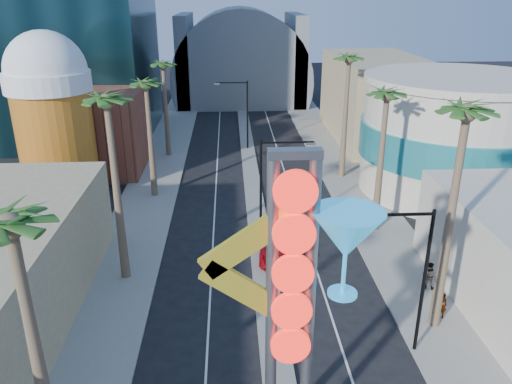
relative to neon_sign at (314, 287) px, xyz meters
name	(u,v)px	position (x,y,z in m)	size (l,w,h in m)	color
sidewalk_west	(157,176)	(-10.32, 32.04, -7.23)	(5.00, 100.00, 0.15)	gray
sidewalk_east	(344,173)	(8.68, 32.04, -7.23)	(5.00, 100.00, 0.15)	gray
median	(250,165)	(-0.82, 35.04, -7.23)	(1.60, 84.00, 0.15)	gray
brick_filler_west	(93,131)	(-16.82, 35.04, -3.31)	(10.00, 10.00, 8.00)	brown
filler_east	(376,99)	(15.18, 45.04, -2.31)	(10.00, 20.00, 10.00)	tan
beer_mug	(52,112)	(-17.82, 27.04, 0.54)	(7.00, 7.00, 14.50)	#BE7719
turquoise_building	(453,136)	(17.18, 27.04, -2.06)	(16.60, 16.60, 10.60)	beige
canopy	(241,75)	(-0.82, 69.04, -3.00)	(22.00, 16.00, 22.00)	slate
neon_sign	(314,287)	(0.00, 0.00, 0.00)	(6.53, 2.60, 12.55)	gray
streetlight_0	(269,183)	(-0.27, 17.04, -2.43)	(3.79, 0.25, 8.00)	black
streetlight_1	(243,108)	(-1.36, 41.04, -2.43)	(3.79, 0.25, 8.00)	black
streetlight_2	(416,270)	(5.91, 5.04, -2.47)	(3.45, 0.25, 8.00)	black
palm_0	(13,243)	(-9.82, -0.96, 2.62)	(2.40, 2.40, 11.70)	brown
palm_1	(108,114)	(-9.82, 13.04, 3.52)	(2.40, 2.40, 12.70)	brown
palm_2	(146,92)	(-9.82, 27.04, 2.17)	(2.40, 2.40, 11.20)	brown
palm_3	(163,71)	(-9.82, 39.04, 2.17)	(2.40, 2.40, 11.20)	brown
palm_5	(465,129)	(8.18, 7.04, 3.96)	(2.40, 2.40, 13.20)	brown
palm_6	(386,104)	(8.18, 19.04, 2.62)	(2.40, 2.40, 11.70)	brown
palm_7	(349,67)	(8.18, 31.04, 3.52)	(2.40, 2.40, 12.70)	brown
red_pickup	(279,245)	(0.38, 15.47, -6.47)	(2.77, 6.01, 1.67)	#B20D17
pedestrian_a	(441,305)	(8.74, 7.57, -6.34)	(0.59, 0.39, 1.63)	gray
pedestrian_b	(429,275)	(9.17, 10.62, -6.28)	(0.86, 0.67, 1.76)	gray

